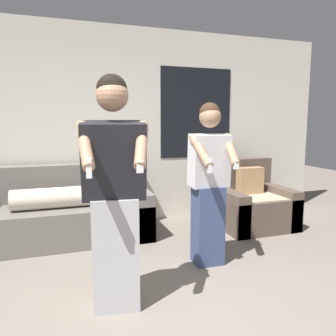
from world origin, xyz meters
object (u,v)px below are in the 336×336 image
(armchair, at_px, (250,204))
(person_left, at_px, (114,195))
(person_right, at_px, (209,183))
(couch, at_px, (63,214))

(armchair, height_order, person_left, person_left)
(person_left, height_order, person_right, person_left)
(armchair, relative_size, person_right, 0.59)
(couch, height_order, armchair, armchair)
(armchair, bearing_deg, couch, 174.27)
(couch, bearing_deg, armchair, -5.73)
(couch, height_order, person_right, person_right)
(couch, xyz_separation_m, armchair, (2.46, -0.25, -0.01))
(person_left, bearing_deg, armchair, 34.62)
(armchair, xyz_separation_m, person_left, (-2.10, -1.45, 0.59))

